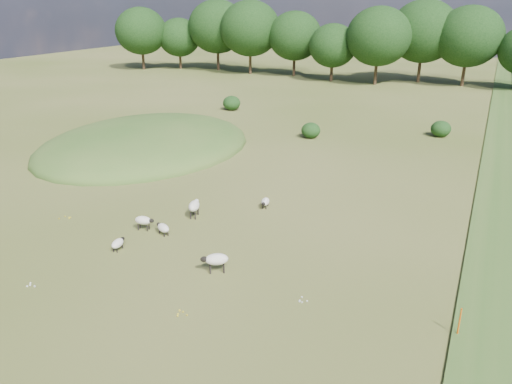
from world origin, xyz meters
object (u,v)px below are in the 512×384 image
marker_post (459,322)px  sheep_1 (144,220)px  sheep_3 (216,259)px  sheep_0 (194,206)px  sheep_5 (163,228)px  sheep_6 (265,202)px  sheep_4 (118,243)px

marker_post → sheep_1: (-15.88, 2.47, -0.05)m
sheep_1 → sheep_3: size_ratio=0.88×
marker_post → sheep_1: bearing=171.1°
sheep_0 → marker_post: bearing=-127.5°
sheep_1 → sheep_5: 1.25m
marker_post → sheep_6: 13.87m
sheep_6 → sheep_0: bearing=-56.9°
marker_post → sheep_5: 14.85m
sheep_0 → sheep_1: sheep_0 is taller
sheep_1 → sheep_0: bearing=49.9°
marker_post → sheep_6: (-11.31, 8.02, -0.23)m
sheep_3 → sheep_6: sheep_3 is taller
marker_post → sheep_6: marker_post is taller
sheep_1 → sheep_3: (5.65, -2.21, 0.09)m
sheep_1 → sheep_5: (1.24, -0.02, -0.17)m
sheep_0 → sheep_5: (-0.26, -2.66, -0.28)m
sheep_4 → sheep_0: bearing=-21.4°
sheep_3 → sheep_5: bearing=-58.8°
sheep_0 → sheep_3: (4.16, -4.85, -0.02)m
marker_post → sheep_0: 15.27m
sheep_1 → sheep_4: sheep_1 is taller
sheep_5 → sheep_6: 6.49m
sheep_1 → sheep_6: (4.57, 5.54, -0.18)m
sheep_1 → sheep_4: 2.42m
sheep_3 → sheep_5: 4.94m
sheep_3 → sheep_0: bearing=-81.8°
sheep_1 → sheep_4: size_ratio=1.11×
sheep_4 → sheep_6: sheep_6 is taller
sheep_4 → marker_post: bearing=-97.8°
sheep_4 → sheep_6: bearing=-36.0°
marker_post → sheep_4: marker_post is taller
sheep_1 → marker_post: bearing=-19.4°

